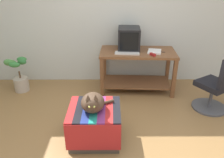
% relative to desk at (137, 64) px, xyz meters
% --- Properties ---
extents(ground_plane, '(14.00, 14.00, 0.00)m').
position_rel_desk_xyz_m(ground_plane, '(-0.47, -1.60, -0.49)').
color(ground_plane, olive).
extents(back_wall, '(8.00, 0.10, 2.60)m').
position_rel_desk_xyz_m(back_wall, '(-0.47, 0.45, 0.81)').
color(back_wall, silver).
rests_on(back_wall, ground_plane).
extents(desk, '(1.30, 0.72, 0.72)m').
position_rel_desk_xyz_m(desk, '(0.00, 0.00, 0.00)').
color(desk, brown).
rests_on(desk, ground_plane).
extents(tv_monitor, '(0.38, 0.46, 0.38)m').
position_rel_desk_xyz_m(tv_monitor, '(-0.15, 0.10, 0.41)').
color(tv_monitor, black).
rests_on(tv_monitor, desk).
extents(keyboard, '(0.41, 0.19, 0.02)m').
position_rel_desk_xyz_m(keyboard, '(-0.19, -0.14, 0.24)').
color(keyboard, beige).
rests_on(keyboard, desk).
extents(book, '(0.27, 0.29, 0.03)m').
position_rel_desk_xyz_m(book, '(0.27, -0.06, 0.24)').
color(book, white).
rests_on(book, desk).
extents(ottoman_with_blanket, '(0.63, 0.61, 0.45)m').
position_rel_desk_xyz_m(ottoman_with_blanket, '(-0.66, -1.37, -0.26)').
color(ottoman_with_blanket, '#4C4238').
rests_on(ottoman_with_blanket, ground_plane).
extents(cat, '(0.39, 0.40, 0.28)m').
position_rel_desk_xyz_m(cat, '(-0.67, -1.40, 0.06)').
color(cat, '#473323').
rests_on(cat, ottoman_with_blanket).
extents(potted_plant, '(0.37, 0.33, 0.62)m').
position_rel_desk_xyz_m(potted_plant, '(-2.07, -0.05, -0.22)').
color(potted_plant, '#B7A893').
rests_on(potted_plant, ground_plane).
extents(office_chair, '(0.58, 0.58, 0.89)m').
position_rel_desk_xyz_m(office_chair, '(1.11, -0.70, -0.10)').
color(office_chair, '#4C4C51').
rests_on(office_chair, ground_plane).
extents(stapler, '(0.09, 0.11, 0.04)m').
position_rel_desk_xyz_m(stapler, '(0.21, -0.24, 0.25)').
color(stapler, '#A31E1E').
rests_on(stapler, desk).
extents(pen, '(0.13, 0.06, 0.01)m').
position_rel_desk_xyz_m(pen, '(0.38, -0.05, 0.23)').
color(pen, black).
rests_on(pen, desk).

